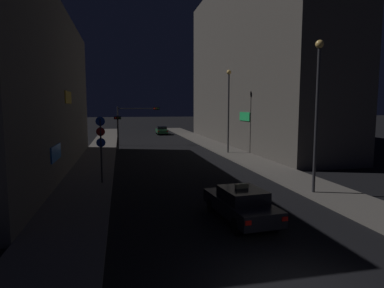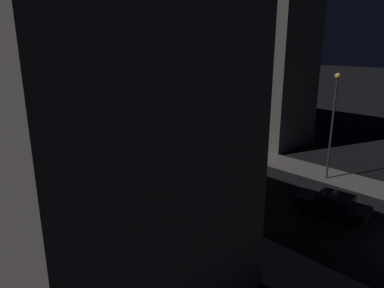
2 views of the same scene
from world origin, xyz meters
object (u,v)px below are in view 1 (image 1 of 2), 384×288
traffic_light_left_kerb (118,125)px  traffic_light_overhead (135,117)px  taxi (241,204)px  street_lamp_near_block (317,99)px  street_lamp_far_block (229,100)px  sign_pole_left (101,143)px  far_car (162,130)px

traffic_light_left_kerb → traffic_light_overhead: bearing=61.4°
taxi → traffic_light_overhead: (-3.12, 28.90, 2.86)m
traffic_light_left_kerb → street_lamp_near_block: (10.67, -21.93, 2.49)m
street_lamp_far_block → sign_pole_left: bearing=-136.9°
far_car → street_lamp_far_block: bearing=-81.4°
street_lamp_near_block → street_lamp_far_block: size_ratio=0.98×
far_car → traffic_light_overhead: (-5.16, -15.16, 2.86)m
traffic_light_left_kerb → sign_pole_left: bearing=-92.9°
taxi → street_lamp_far_block: size_ratio=0.55×
far_car → street_lamp_near_block: size_ratio=0.55×
far_car → traffic_light_left_kerb: size_ratio=1.17×
taxi → traffic_light_left_kerb: 25.61m
traffic_light_left_kerb → street_lamp_far_block: (11.07, -5.93, 2.79)m
far_car → street_lamp_far_block: size_ratio=0.54×
traffic_light_overhead → traffic_light_left_kerb: traffic_light_overhead is taller
taxi → street_lamp_far_block: bearing=73.0°
taxi → far_car: taxi is taller
far_car → traffic_light_left_kerb: (-7.30, -19.08, 2.01)m
far_car → traffic_light_overhead: bearing=-108.8°
traffic_light_left_kerb → sign_pole_left: (-0.87, -17.12, -0.13)m
far_car → street_lamp_near_block: (3.37, -41.01, 4.49)m
taxi → traffic_light_overhead: traffic_light_overhead is taller
traffic_light_overhead → traffic_light_left_kerb: (-2.14, -3.92, -0.85)m
traffic_light_left_kerb → sign_pole_left: size_ratio=0.94×
taxi → traffic_light_left_kerb: bearing=101.9°
taxi → traffic_light_overhead: bearing=96.2°
traffic_light_overhead → street_lamp_far_block: bearing=-47.8°
traffic_light_left_kerb → taxi: bearing=-78.1°
taxi → street_lamp_far_block: street_lamp_far_block is taller
taxi → traffic_light_left_kerb: (-5.26, 24.99, 2.00)m
taxi → traffic_light_overhead: size_ratio=0.87×
street_lamp_near_block → traffic_light_left_kerb: bearing=115.9°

